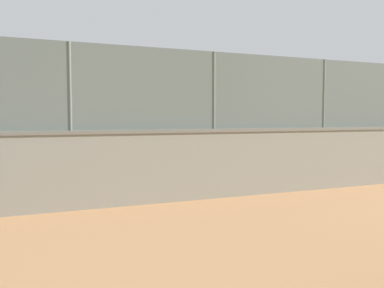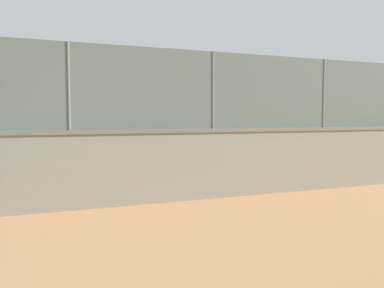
{
  "view_description": "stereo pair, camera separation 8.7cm",
  "coord_description": "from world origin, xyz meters",
  "px_view_note": "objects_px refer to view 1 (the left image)",
  "views": [
    {
      "loc": [
        4.1,
        19.49,
        1.96
      ],
      "look_at": [
        -1.18,
        6.49,
        1.04
      ],
      "focal_mm": 37.82,
      "sensor_mm": 36.0,
      "label": 1
    },
    {
      "loc": [
        4.02,
        19.52,
        1.96
      ],
      "look_at": [
        -1.18,
        6.49,
        1.04
      ],
      "focal_mm": 37.82,
      "sensor_mm": 36.0,
      "label": 2
    }
  ],
  "objects_px": {
    "player_foreground_swinging": "(229,146)",
    "player_crossing_court": "(137,139)",
    "spare_ball_by_wall": "(146,187)",
    "sports_ball": "(263,172)"
  },
  "relations": [
    {
      "from": "player_crossing_court",
      "to": "spare_ball_by_wall",
      "type": "distance_m",
      "value": 7.51
    },
    {
      "from": "player_foreground_swinging",
      "to": "player_crossing_court",
      "type": "bearing_deg",
      "value": -60.68
    },
    {
      "from": "player_foreground_swinging",
      "to": "sports_ball",
      "type": "xyz_separation_m",
      "value": [
        -0.33,
        1.86,
        -0.76
      ]
    },
    {
      "from": "sports_ball",
      "to": "player_crossing_court",
      "type": "bearing_deg",
      "value": -65.97
    },
    {
      "from": "player_foreground_swinging",
      "to": "spare_ball_by_wall",
      "type": "relative_size",
      "value": 9.91
    },
    {
      "from": "sports_ball",
      "to": "player_foreground_swinging",
      "type": "bearing_deg",
      "value": -79.88
    },
    {
      "from": "player_crossing_court",
      "to": "spare_ball_by_wall",
      "type": "bearing_deg",
      "value": 77.5
    },
    {
      "from": "sports_ball",
      "to": "spare_ball_by_wall",
      "type": "bearing_deg",
      "value": 14.38
    },
    {
      "from": "player_crossing_court",
      "to": "player_foreground_swinging",
      "type": "bearing_deg",
      "value": 119.32
    },
    {
      "from": "player_crossing_court",
      "to": "sports_ball",
      "type": "bearing_deg",
      "value": 114.03
    }
  ]
}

